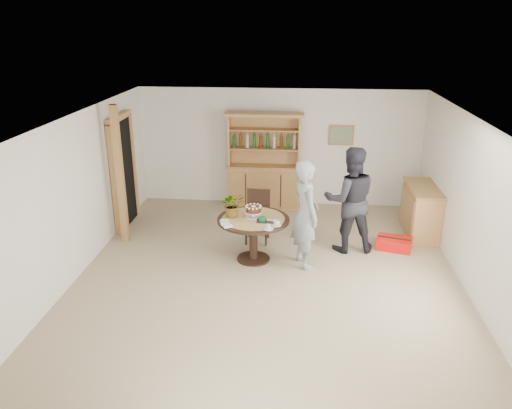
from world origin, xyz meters
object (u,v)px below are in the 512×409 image
object	(u,v)px
sideboard	(421,211)
dining_chair	(258,212)
teen_boy	(305,214)
adult_person	(350,200)
red_suitcase	(394,243)
hutch	(264,176)
dining_table	(253,227)

from	to	relation	value
sideboard	dining_chair	xyz separation A→B (m)	(-3.02, -0.52, 0.06)
teen_boy	sideboard	bearing A→B (deg)	-78.14
adult_person	red_suitcase	world-z (taller)	adult_person
hutch	teen_boy	bearing A→B (deg)	-72.22
dining_table	teen_boy	size ratio (longest dim) A/B	0.67
sideboard	adult_person	bearing A→B (deg)	-150.49
adult_person	dining_table	bearing A→B (deg)	12.47
hutch	teen_boy	world-z (taller)	hutch
red_suitcase	hutch	bearing A→B (deg)	157.40
adult_person	red_suitcase	size ratio (longest dim) A/B	2.72
hutch	adult_person	bearing A→B (deg)	-51.44
dining_table	teen_boy	bearing A→B (deg)	-6.71
sideboard	adult_person	distance (m)	1.69
hutch	red_suitcase	world-z (taller)	hutch
dining_chair	adult_person	xyz separation A→B (m)	(1.61, -0.27, 0.40)
dining_table	red_suitcase	distance (m)	2.58
dining_table	adult_person	distance (m)	1.74
dining_table	adult_person	xyz separation A→B (m)	(1.61, 0.55, 0.33)
dining_table	teen_boy	distance (m)	0.90
sideboard	red_suitcase	world-z (taller)	sideboard
hutch	dining_table	world-z (taller)	hutch
dining_chair	teen_boy	xyz separation A→B (m)	(0.85, -0.93, 0.36)
hutch	dining_chair	xyz separation A→B (m)	(0.02, -1.77, -0.15)
hutch	teen_boy	size ratio (longest dim) A/B	1.14
red_suitcase	adult_person	bearing A→B (deg)	-157.80
sideboard	adult_person	xyz separation A→B (m)	(-1.41, -0.80, 0.46)
hutch	adult_person	size ratio (longest dim) A/B	1.09
red_suitcase	teen_boy	bearing A→B (deg)	-139.16
dining_chair	adult_person	size ratio (longest dim) A/B	0.51
hutch	adult_person	world-z (taller)	hutch
hutch	dining_chair	size ratio (longest dim) A/B	2.16
sideboard	teen_boy	world-z (taller)	teen_boy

